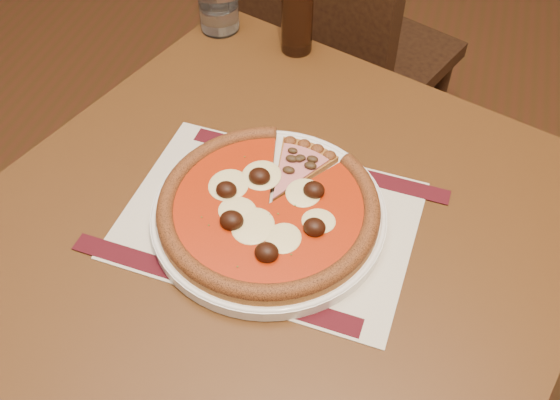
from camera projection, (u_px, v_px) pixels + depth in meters
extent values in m
cube|color=#563414|center=(276.00, 233.00, 0.89)|extent=(1.01, 1.01, 0.04)
cylinder|color=#563414|center=(240.00, 169.00, 1.49)|extent=(0.05, 0.05, 0.71)
cylinder|color=#563414|center=(523.00, 313.00, 1.23)|extent=(0.05, 0.05, 0.71)
cube|color=black|center=(349.00, 58.00, 1.61)|extent=(0.58, 0.58, 0.04)
cylinder|color=black|center=(433.00, 119.00, 1.81)|extent=(0.04, 0.04, 0.43)
cylinder|color=black|center=(327.00, 68.00, 1.97)|extent=(0.04, 0.04, 0.43)
cylinder|color=black|center=(360.00, 196.00, 1.62)|extent=(0.04, 0.04, 0.43)
cylinder|color=black|center=(248.00, 133.00, 1.77)|extent=(0.04, 0.04, 0.43)
cube|color=black|center=(304.00, 3.00, 1.32)|extent=(0.43, 0.21, 0.47)
cube|color=beige|center=(269.00, 219.00, 0.88)|extent=(0.42, 0.31, 0.00)
cylinder|color=white|center=(269.00, 215.00, 0.87)|extent=(0.33, 0.33, 0.02)
cylinder|color=#AE662A|center=(269.00, 208.00, 0.86)|extent=(0.31, 0.31, 0.01)
torus|color=#944920|center=(269.00, 205.00, 0.85)|extent=(0.31, 0.31, 0.02)
cylinder|color=#A92408|center=(269.00, 205.00, 0.85)|extent=(0.26, 0.26, 0.00)
ellipsoid|color=beige|center=(262.00, 176.00, 0.88)|extent=(0.05, 0.05, 0.01)
ellipsoid|color=beige|center=(221.00, 180.00, 0.88)|extent=(0.05, 0.05, 0.01)
ellipsoid|color=beige|center=(233.00, 210.00, 0.84)|extent=(0.05, 0.05, 0.01)
ellipsoid|color=beige|center=(239.00, 244.00, 0.80)|extent=(0.05, 0.05, 0.01)
ellipsoid|color=beige|center=(280.00, 230.00, 0.82)|extent=(0.05, 0.05, 0.01)
ellipsoid|color=beige|center=(323.00, 221.00, 0.83)|extent=(0.05, 0.05, 0.01)
ellipsoid|color=beige|center=(302.00, 192.00, 0.86)|extent=(0.05, 0.05, 0.01)
ellipsoid|color=black|center=(257.00, 165.00, 0.88)|extent=(0.03, 0.03, 0.02)
ellipsoid|color=black|center=(207.00, 180.00, 0.86)|extent=(0.03, 0.03, 0.02)
ellipsoid|color=black|center=(230.00, 216.00, 0.82)|extent=(0.03, 0.03, 0.02)
ellipsoid|color=black|center=(266.00, 250.00, 0.78)|extent=(0.03, 0.03, 0.02)
ellipsoid|color=black|center=(305.00, 217.00, 0.82)|extent=(0.03, 0.03, 0.02)
ellipsoid|color=black|center=(331.00, 181.00, 0.86)|extent=(0.03, 0.03, 0.02)
ellipsoid|color=#332112|center=(296.00, 177.00, 0.88)|extent=(0.02, 0.01, 0.01)
ellipsoid|color=#332112|center=(310.00, 159.00, 0.90)|extent=(0.02, 0.01, 0.01)
ellipsoid|color=#332112|center=(291.00, 174.00, 0.88)|extent=(0.02, 0.01, 0.01)
ellipsoid|color=#332112|center=(302.00, 156.00, 0.91)|extent=(0.02, 0.01, 0.01)
ellipsoid|color=#332112|center=(287.00, 173.00, 0.89)|extent=(0.02, 0.01, 0.01)
ellipsoid|color=#332112|center=(293.00, 153.00, 0.91)|extent=(0.02, 0.01, 0.01)
ellipsoid|color=#332112|center=(282.00, 171.00, 0.89)|extent=(0.02, 0.01, 0.01)
cylinder|color=white|center=(219.00, 7.00, 1.15)|extent=(0.09, 0.09, 0.09)
cylinder|color=black|center=(297.00, 18.00, 1.09)|extent=(0.06, 0.06, 0.13)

